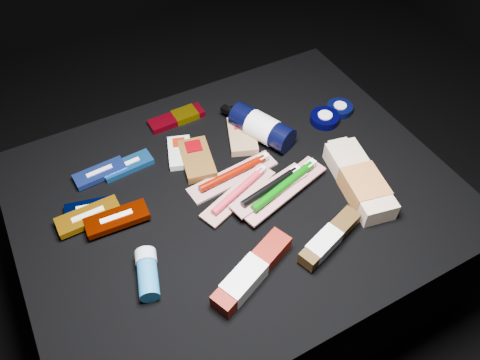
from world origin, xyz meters
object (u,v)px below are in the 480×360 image
bodywash_bottle (360,181)px  toothpaste_carton_red (250,274)px  lotion_bottle (262,127)px  deodorant_stick (147,273)px

bodywash_bottle → toothpaste_carton_red: (-0.34, -0.09, -0.00)m
lotion_bottle → toothpaste_carton_red: lotion_bottle is taller
deodorant_stick → toothpaste_carton_red: size_ratio=0.53×
bodywash_bottle → deodorant_stick: bodywash_bottle is taller
deodorant_stick → toothpaste_carton_red: deodorant_stick is taller
bodywash_bottle → toothpaste_carton_red: size_ratio=1.18×
bodywash_bottle → toothpaste_carton_red: bodywash_bottle is taller
lotion_bottle → toothpaste_carton_red: 0.41m
toothpaste_carton_red → lotion_bottle: bearing=34.1°
lotion_bottle → toothpaste_carton_red: size_ratio=1.03×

